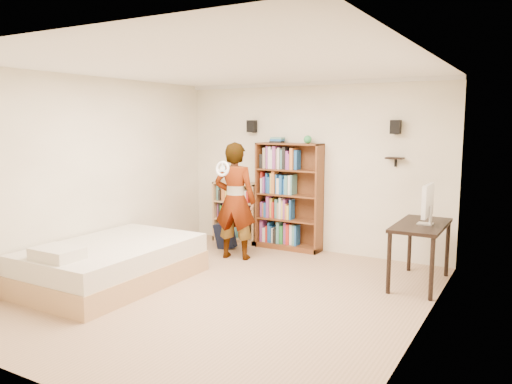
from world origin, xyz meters
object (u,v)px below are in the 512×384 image
Objects in this scene: low_bookshelf at (237,212)px; daybed at (113,258)px; computer_desk at (420,254)px; tall_bookshelf at (289,197)px; person at (235,201)px.

low_bookshelf is 2.74m from daybed.
low_bookshelf is 0.89× the size of computer_desk.
tall_bookshelf reaches higher than daybed.
low_bookshelf is (-1.00, 0.00, -0.35)m from tall_bookshelf.
person is (-0.46, -0.92, 0.02)m from tall_bookshelf.
person is (0.73, 1.80, 0.56)m from daybed.
person is at bearing -59.38° from low_bookshelf.
person reaches higher than computer_desk.
tall_bookshelf is at bearing -0.26° from low_bookshelf.
tall_bookshelf is 1.49× the size of computer_desk.
low_bookshelf is 0.47× the size of daybed.
tall_bookshelf is at bearing -128.82° from person.
tall_bookshelf is at bearing 160.38° from computer_desk.
computer_desk is 0.66× the size of person.
daybed is at bearing -93.93° from low_bookshelf.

